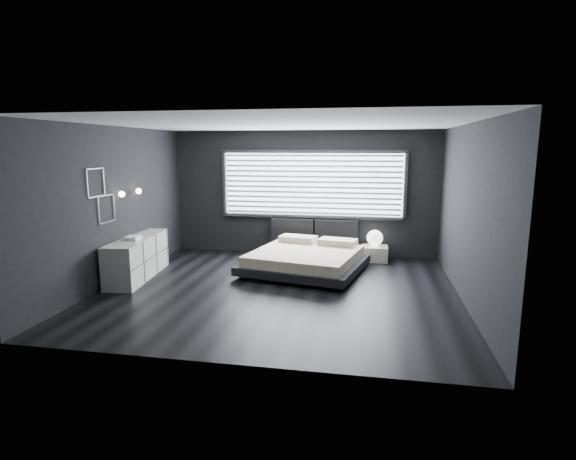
# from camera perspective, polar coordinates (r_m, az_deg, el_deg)

# --- Properties ---
(room) EXTENTS (6.04, 6.00, 2.80)m
(room) POSITION_cam_1_polar(r_m,az_deg,el_deg) (7.51, -1.18, 2.60)
(room) COLOR black
(room) RESTS_ON ground
(window) EXTENTS (4.14, 0.09, 1.52)m
(window) POSITION_cam_1_polar(r_m,az_deg,el_deg) (10.10, 3.04, 5.79)
(window) COLOR white
(window) RESTS_ON ground
(headboard) EXTENTS (1.96, 0.16, 0.52)m
(headboard) POSITION_cam_1_polar(r_m,az_deg,el_deg) (10.17, 3.37, -0.09)
(headboard) COLOR black
(headboard) RESTS_ON ground
(sconce_near) EXTENTS (0.18, 0.11, 0.11)m
(sconce_near) POSITION_cam_1_polar(r_m,az_deg,el_deg) (8.58, -20.38, 4.28)
(sconce_near) COLOR silver
(sconce_near) RESTS_ON ground
(sconce_far) EXTENTS (0.18, 0.11, 0.11)m
(sconce_far) POSITION_cam_1_polar(r_m,az_deg,el_deg) (9.10, -18.45, 4.71)
(sconce_far) COLOR silver
(sconce_far) RESTS_ON ground
(wall_art_upper) EXTENTS (0.01, 0.48, 0.48)m
(wall_art_upper) POSITION_cam_1_polar(r_m,az_deg,el_deg) (8.11, -23.21, 5.55)
(wall_art_upper) COLOR #47474C
(wall_art_upper) RESTS_ON ground
(wall_art_lower) EXTENTS (0.01, 0.48, 0.48)m
(wall_art_lower) POSITION_cam_1_polar(r_m,az_deg,el_deg) (8.36, -22.04, 2.51)
(wall_art_lower) COLOR #47474C
(wall_art_lower) RESTS_ON ground
(bed) EXTENTS (2.53, 2.45, 0.56)m
(bed) POSITION_cam_1_polar(r_m,az_deg,el_deg) (8.87, 2.27, -3.69)
(bed) COLOR black
(bed) RESTS_ON ground
(nightstand) EXTENTS (0.56, 0.47, 0.33)m
(nightstand) POSITION_cam_1_polar(r_m,az_deg,el_deg) (9.92, 10.92, -2.94)
(nightstand) COLOR silver
(nightstand) RESTS_ON ground
(orb_lamp) EXTENTS (0.34, 0.34, 0.34)m
(orb_lamp) POSITION_cam_1_polar(r_m,az_deg,el_deg) (9.89, 10.96, -0.99)
(orb_lamp) COLOR white
(orb_lamp) RESTS_ON nightstand
(dresser) EXTENTS (0.76, 1.97, 0.77)m
(dresser) POSITION_cam_1_polar(r_m,az_deg,el_deg) (8.93, -18.55, -3.32)
(dresser) COLOR silver
(dresser) RESTS_ON ground
(book_stack) EXTENTS (0.27, 0.35, 0.07)m
(book_stack) POSITION_cam_1_polar(r_m,az_deg,el_deg) (8.67, -19.13, -0.95)
(book_stack) COLOR silver
(book_stack) RESTS_ON dresser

